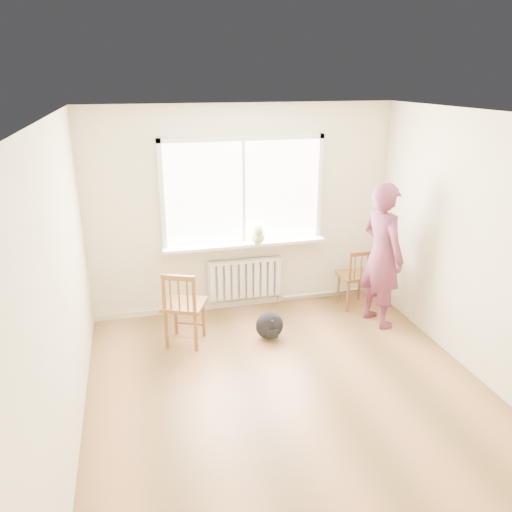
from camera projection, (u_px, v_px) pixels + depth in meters
floor at (295, 401)px, 4.90m from camera, size 4.50×4.50×0.00m
ceiling at (304, 117)px, 3.97m from camera, size 4.50×4.50×0.00m
back_wall at (243, 211)px, 6.48m from camera, size 4.00×0.01×2.70m
window at (243, 187)px, 6.36m from camera, size 2.12×0.05×1.42m
windowsill at (245, 244)px, 6.53m from camera, size 2.15×0.22×0.04m
radiator at (245, 278)px, 6.71m from camera, size 1.00×0.12×0.55m
heating_pipe at (330, 292)px, 7.15m from camera, size 1.40×0.04×0.04m
baseboard at (244, 303)px, 6.92m from camera, size 4.00×0.03×0.08m
chair_left at (183, 308)px, 5.77m from camera, size 0.60×0.59×0.93m
chair_right at (356, 278)px, 6.74m from camera, size 0.42×0.40×0.85m
person at (382, 256)px, 6.16m from camera, size 0.58×0.75×1.83m
cat at (257, 235)px, 6.43m from camera, size 0.24×0.44×0.30m
backpack at (270, 326)px, 6.01m from camera, size 0.38×0.31×0.34m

